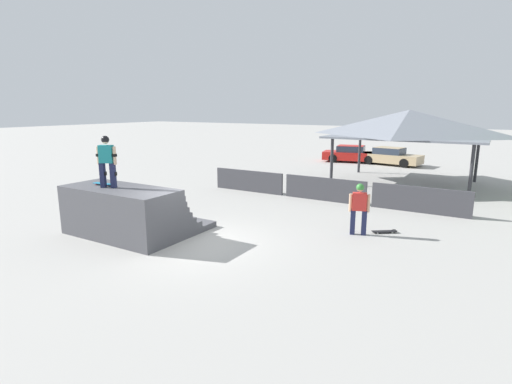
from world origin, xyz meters
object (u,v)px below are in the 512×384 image
skateboard_on_ground (385,231)px  bystander_walking (359,205)px  skateboard_on_deck (104,184)px  parked_car_tan (390,157)px  skater_on_deck (107,158)px  parked_car_red (352,154)px

skateboard_on_ground → bystander_walking: bearing=-175.5°
skateboard_on_deck → parked_car_tan: skateboard_on_deck is taller
skater_on_deck → parked_car_red: size_ratio=0.36×
skateboard_on_deck → skateboard_on_ground: skateboard_on_deck is taller
parked_car_tan → parked_car_red: bearing=-170.8°
skateboard_on_ground → parked_car_tan: parked_car_tan is taller
skater_on_deck → skateboard_on_ground: bearing=9.2°
bystander_walking → parked_car_tan: (-2.96, 17.44, -0.41)m
skater_on_deck → skateboard_on_ground: (7.63, 4.95, -2.52)m
skateboard_on_ground → skateboard_on_deck: bearing=174.5°
skateboard_on_deck → skateboard_on_ground: 9.50m
bystander_walking → skater_on_deck: bearing=12.6°
bystander_walking → skateboard_on_ground: bearing=-158.7°
skateboard_on_deck → skater_on_deck: bearing=-24.5°
skater_on_deck → parked_car_red: bearing=63.4°
bystander_walking → parked_car_tan: bearing=-99.8°
skateboard_on_deck → bystander_walking: 8.42m
skateboard_on_deck → parked_car_tan: (4.34, 21.60, -1.08)m
skateboard_on_deck → bystander_walking: bystander_walking is taller
skateboard_on_deck → parked_car_red: bearing=82.3°
bystander_walking → parked_car_red: 18.38m
skateboard_on_deck → parked_car_tan: bearing=74.8°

